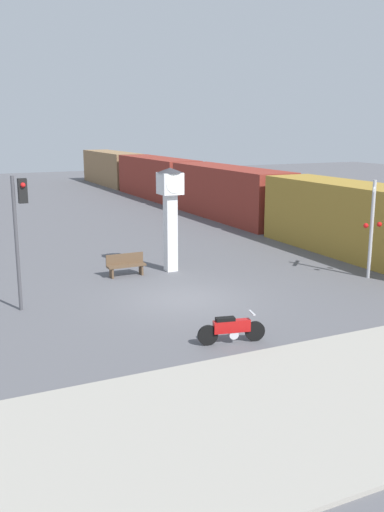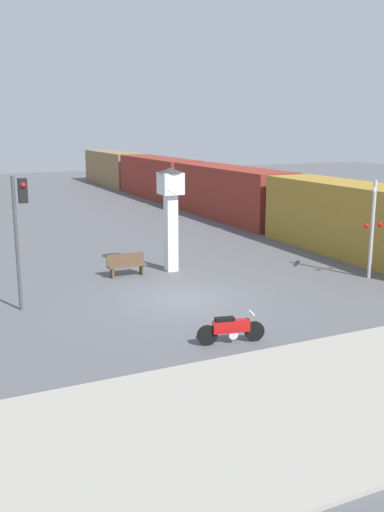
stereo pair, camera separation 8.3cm
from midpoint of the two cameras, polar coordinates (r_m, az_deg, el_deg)
The scene contains 8 objects.
ground_plane at distance 20.39m, azimuth -0.78°, elevation -4.37°, with size 120.00×120.00×0.00m, color #56565B.
sidewalk_strip at distance 13.77m, azimuth 14.39°, elevation -13.37°, with size 36.00×6.00×0.10m.
motorcycle at distance 16.34m, azimuth 3.82°, elevation -7.29°, with size 1.97×0.60×0.88m.
clock_tower at distance 23.87m, azimuth -2.29°, elevation 5.29°, with size 1.07×1.07×4.37m.
freight_train at distance 43.76m, azimuth -0.44°, elevation 7.18°, with size 2.80×49.87×3.40m.
traffic_light at distance 19.43m, azimuth -16.99°, elevation 3.54°, with size 0.50×0.35×4.50m.
railroad_crossing_signal at distance 23.91m, azimuth 17.46°, elevation 2.94°, with size 0.90×0.82×3.98m.
bench at distance 23.60m, azimuth -6.74°, elevation -0.83°, with size 1.60×0.44×0.92m.
Camera 1 is at (-8.20, -17.67, 6.05)m, focal length 40.00 mm.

